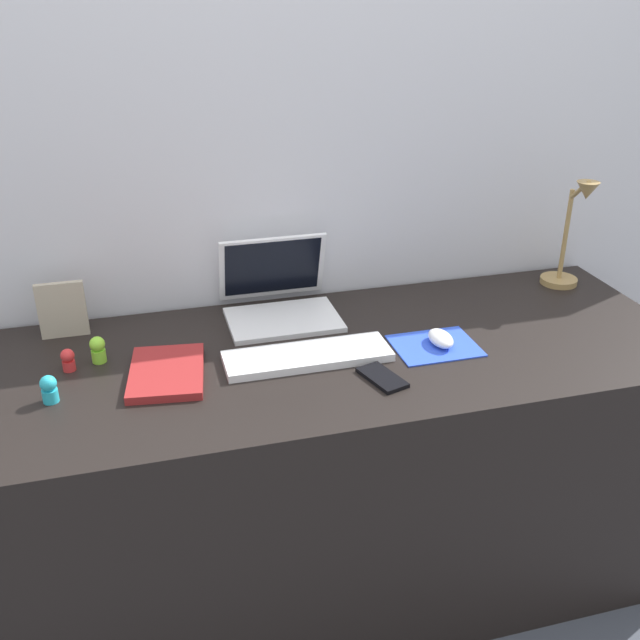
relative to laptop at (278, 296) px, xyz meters
The scene contains 14 objects.
ground_plane 0.84m from the laptop, 71.59° to the right, with size 6.00×6.00×0.00m, color #474C56.
back_wall 0.16m from the laptop, 58.49° to the left, with size 3.05×0.05×1.57m, color silver.
desk 0.50m from the laptop, 71.59° to the right, with size 1.85×0.70×0.74m, color black.
laptop is the anchor object (origin of this frame).
keyboard 0.28m from the laptop, 87.78° to the right, with size 0.41×0.13×0.02m, color white.
mousepad 0.46m from the laptop, 41.25° to the right, with size 0.21×0.17×0.00m, color blue.
mouse 0.47m from the laptop, 40.08° to the right, with size 0.06×0.10×0.03m, color white.
cell_phone 0.45m from the laptop, 69.64° to the right, with size 0.06×0.13×0.01m, color black.
desk_lamp 0.88m from the laptop, ahead, with size 0.11×0.15×0.34m.
notebook_pad 0.43m from the laptop, 140.50° to the right, with size 0.17×0.24×0.02m, color maroon.
picture_frame 0.57m from the laptop, behind, with size 0.12×0.02×0.15m, color #B2A58C.
toy_figurine_red 0.58m from the laptop, 161.81° to the right, with size 0.03×0.03×0.06m.
toy_figurine_cyan 0.67m from the laptop, 151.60° to the right, with size 0.04×0.04×0.06m.
toy_figurine_lime 0.51m from the laptop, 162.02° to the right, with size 0.04×0.04×0.07m.
Camera 1 is at (-0.45, -1.54, 1.60)m, focal length 40.63 mm.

